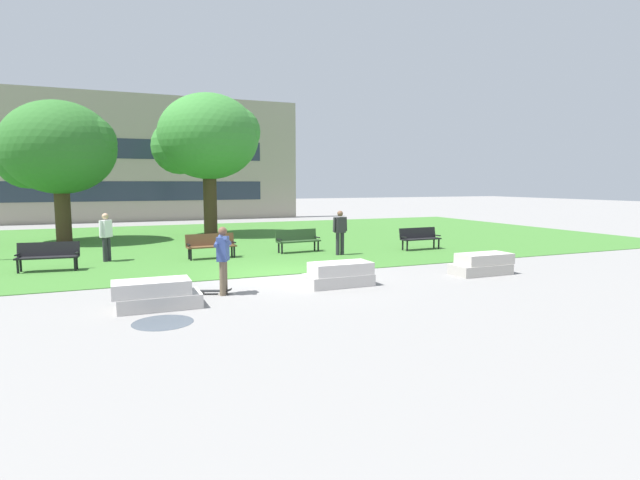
# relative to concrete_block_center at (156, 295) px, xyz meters

# --- Properties ---
(ground_plane) EXTENTS (140.00, 140.00, 0.00)m
(ground_plane) POSITION_rel_concrete_block_center_xyz_m (3.90, 2.70, -0.31)
(ground_plane) COLOR gray
(grass_lawn) EXTENTS (40.00, 20.00, 0.02)m
(grass_lawn) POSITION_rel_concrete_block_center_xyz_m (3.90, 12.70, -0.30)
(grass_lawn) COLOR #3D752D
(grass_lawn) RESTS_ON ground
(concrete_block_center) EXTENTS (1.89, 0.90, 0.64)m
(concrete_block_center) POSITION_rel_concrete_block_center_xyz_m (0.00, 0.00, 0.00)
(concrete_block_center) COLOR #BCB7B2
(concrete_block_center) RESTS_ON ground
(concrete_block_left) EXTENTS (1.80, 0.90, 0.64)m
(concrete_block_left) POSITION_rel_concrete_block_center_xyz_m (4.83, 0.67, 0.00)
(concrete_block_left) COLOR #BCB7B2
(concrete_block_left) RESTS_ON ground
(concrete_block_right) EXTENTS (1.86, 0.90, 0.64)m
(concrete_block_right) POSITION_rel_concrete_block_center_xyz_m (9.59, 0.54, 0.00)
(concrete_block_right) COLOR #B2ADA3
(concrete_block_right) RESTS_ON ground
(person_skateboarder) EXTENTS (0.54, 0.59, 1.71)m
(person_skateboarder) POSITION_rel_concrete_block_center_xyz_m (1.68, 0.78, 0.67)
(person_skateboarder) COLOR brown
(person_skateboarder) RESTS_ON ground
(skateboard) EXTENTS (1.02, 0.55, 0.14)m
(skateboard) POSITION_rel_concrete_block_center_xyz_m (1.40, 0.94, -0.22)
(skateboard) COLOR black
(skateboard) RESTS_ON ground
(puddle) EXTENTS (1.21, 1.21, 0.01)m
(puddle) POSITION_rel_concrete_block_center_xyz_m (0.02, -1.27, -0.30)
(puddle) COLOR #47515B
(puddle) RESTS_ON ground
(park_bench_near_left) EXTENTS (1.84, 0.71, 0.90)m
(park_bench_near_left) POSITION_rel_concrete_block_center_xyz_m (-2.74, 6.21, 0.23)
(park_bench_near_left) COLOR black
(park_bench_near_left) RESTS_ON grass_lawn
(park_bench_near_right) EXTENTS (1.83, 0.65, 0.90)m
(park_bench_near_right) POSITION_rel_concrete_block_center_xyz_m (2.50, 6.92, 0.23)
(park_bench_near_right) COLOR brown
(park_bench_near_right) RESTS_ON grass_lawn
(park_bench_far_left) EXTENTS (1.84, 0.69, 0.90)m
(park_bench_far_left) POSITION_rel_concrete_block_center_xyz_m (6.02, 7.26, 0.23)
(park_bench_far_left) COLOR #284723
(park_bench_far_left) RESTS_ON grass_lawn
(park_bench_far_right) EXTENTS (1.82, 0.61, 0.90)m
(park_bench_far_right) POSITION_rel_concrete_block_center_xyz_m (11.01, 6.04, 0.23)
(park_bench_far_right) COLOR black
(park_bench_far_right) RESTS_ON grass_lawn
(tree_near_left) EXTENTS (5.24, 4.99, 6.50)m
(tree_near_left) POSITION_rel_concrete_block_center_xyz_m (-2.99, 14.54, 4.02)
(tree_near_left) COLOR #42301E
(tree_near_left) RESTS_ON grass_lawn
(tree_far_left) EXTENTS (5.47, 5.21, 7.38)m
(tree_far_left) POSITION_rel_concrete_block_center_xyz_m (3.93, 15.16, 4.80)
(tree_far_left) COLOR #42301E
(tree_far_left) RESTS_ON grass_lawn
(person_bystander_near_lawn) EXTENTS (0.48, 0.54, 1.71)m
(person_bystander_near_lawn) POSITION_rel_concrete_block_center_xyz_m (-1.05, 7.61, 0.68)
(person_bystander_near_lawn) COLOR #28282D
(person_bystander_near_lawn) RESTS_ON grass_lawn
(person_bystander_far_lawn) EXTENTS (0.65, 0.28, 1.71)m
(person_bystander_far_lawn) POSITION_rel_concrete_block_center_xyz_m (7.26, 5.86, 0.68)
(person_bystander_far_lawn) COLOR #28282D
(person_bystander_far_lawn) RESTS_ON grass_lawn
(building_facade_distant) EXTENTS (23.86, 1.03, 9.10)m
(building_facade_distant) POSITION_rel_concrete_block_center_xyz_m (1.08, 27.20, 4.24)
(building_facade_distant) COLOR gray
(building_facade_distant) RESTS_ON ground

